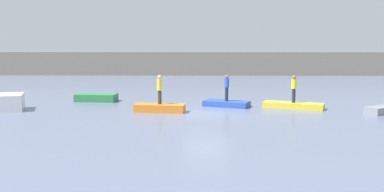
# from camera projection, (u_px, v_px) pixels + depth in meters

# --- Properties ---
(ground_plane) EXTENTS (120.00, 120.00, 0.00)m
(ground_plane) POSITION_uv_depth(u_px,v_px,m) (206.00, 113.00, 27.33)
(ground_plane) COLOR slate
(embankment_wall) EXTENTS (80.00, 1.20, 2.75)m
(embankment_wall) POSITION_uv_depth(u_px,v_px,m) (204.00, 63.00, 54.21)
(embankment_wall) COLOR gray
(embankment_wall) RESTS_ON ground_plane
(rowboat_green) EXTENTS (2.96, 1.56, 0.52)m
(rowboat_green) POSITION_uv_depth(u_px,v_px,m) (96.00, 98.00, 32.37)
(rowboat_green) COLOR #2D7F47
(rowboat_green) RESTS_ON ground_plane
(rowboat_orange) EXTENTS (3.10, 1.36, 0.47)m
(rowboat_orange) POSITION_uv_depth(u_px,v_px,m) (160.00, 108.00, 27.75)
(rowboat_orange) COLOR orange
(rowboat_orange) RESTS_ON ground_plane
(rowboat_blue) EXTENTS (3.17, 2.24, 0.36)m
(rowboat_blue) POSITION_uv_depth(u_px,v_px,m) (226.00, 104.00, 29.95)
(rowboat_blue) COLOR #2B4CAD
(rowboat_blue) RESTS_ON ground_plane
(rowboat_yellow) EXTENTS (3.87, 2.32, 0.37)m
(rowboat_yellow) POSITION_uv_depth(u_px,v_px,m) (293.00, 105.00, 29.15)
(rowboat_yellow) COLOR gold
(rowboat_yellow) RESTS_ON ground_plane
(person_blue_shirt) EXTENTS (0.32, 0.32, 1.70)m
(person_blue_shirt) POSITION_uv_depth(u_px,v_px,m) (227.00, 86.00, 29.81)
(person_blue_shirt) COLOR #232838
(person_blue_shirt) RESTS_ON rowboat_blue
(person_hiviz_shirt) EXTENTS (0.32, 0.32, 1.73)m
(person_hiviz_shirt) POSITION_uv_depth(u_px,v_px,m) (294.00, 87.00, 29.00)
(person_hiviz_shirt) COLOR #232838
(person_hiviz_shirt) RESTS_ON rowboat_yellow
(person_yellow_shirt) EXTENTS (0.32, 0.32, 1.76)m
(person_yellow_shirt) POSITION_uv_depth(u_px,v_px,m) (160.00, 88.00, 27.60)
(person_yellow_shirt) COLOR #38332D
(person_yellow_shirt) RESTS_ON rowboat_orange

